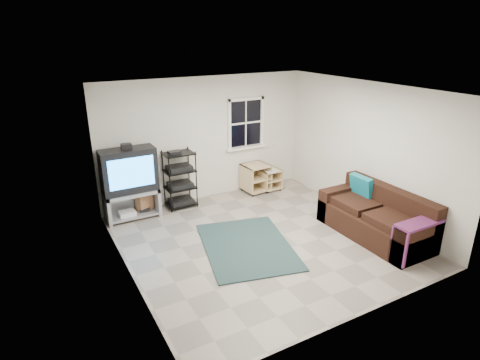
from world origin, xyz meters
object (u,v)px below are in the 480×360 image
tv_unit (129,178)px  side_table_right (269,178)px  av_rack (180,183)px  sofa (377,219)px  side_table_left (255,177)px

tv_unit → side_table_right: 3.20m
tv_unit → side_table_right: (3.15, -0.05, -0.54)m
av_rack → sofa: 3.87m
side_table_left → av_rack: bearing=179.8°
tv_unit → av_rack: tv_unit is taller
av_rack → side_table_left: 1.79m
side_table_left → side_table_right: side_table_left is taller
tv_unit → sofa: bearing=-38.4°
tv_unit → side_table_left: bearing=0.6°
side_table_right → side_table_left: bearing=166.9°
side_table_left → sofa: sofa is taller
av_rack → sofa: bearing=-48.2°
av_rack → side_table_right: 2.15m
side_table_left → sofa: 2.99m
av_rack → side_table_left: bearing=-0.2°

